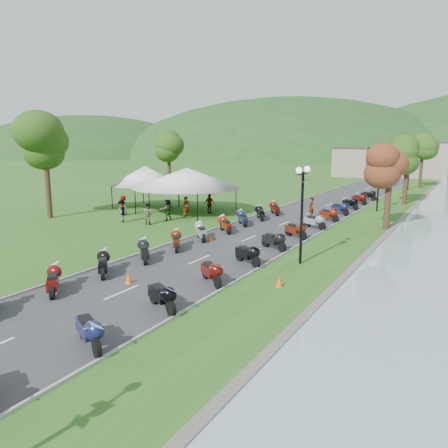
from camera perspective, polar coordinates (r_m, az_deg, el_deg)
The scene contains 13 objects.
road at distance 45.30m, azimuth 13.59°, elevation 2.48°, with size 7.00×120.00×0.02m, color #3C3C3F.
hills_backdrop at distance 203.56m, azimuth 26.67°, elevation 7.88°, with size 360.00×120.00×76.00m, color #285621, non-canonical shape.
far_building at distance 89.34m, azimuth 20.75°, elevation 7.65°, with size 18.00×16.00×5.00m, color gray.
moto_row_left at distance 23.63m, azimuth -10.44°, elevation -3.52°, with size 2.60×36.96×1.10m, color #331411, non-canonical shape.
moto_row_right at distance 27.47m, azimuth 8.14°, elevation -1.44°, with size 2.60×48.96×1.10m, color #331411, non-canonical shape.
vendor_tent_main at distance 39.24m, azimuth -4.86°, elevation 4.43°, with size 6.48×6.48×4.00m, color white, non-canonical shape.
vendor_tent_side at distance 42.52m, azimuth -10.20°, elevation 4.79°, with size 4.47×4.47×4.00m, color white, non-canonical shape.
tree_park_left at distance 38.81m, azimuth -22.26°, elevation 8.09°, with size 3.62×3.62×10.06m, color #355E19, non-canonical shape.
tree_lakeside at distance 33.47m, azimuth 20.76°, elevation 5.23°, with size 2.51×2.51×6.96m, color #355E19, non-canonical shape.
pedestrian_a at distance 36.32m, azimuth -4.90°, elevation 0.73°, with size 0.66×0.48×1.82m, color slate.
pedestrian_b at distance 34.15m, azimuth -9.86°, elevation -0.03°, with size 0.79×0.44×1.63m, color slate.
pedestrian_c at distance 35.45m, azimuth -13.12°, elevation 0.24°, with size 1.13×0.47×1.76m, color slate.
traffic_cone_near at distance 20.21m, azimuth -12.37°, elevation -6.92°, with size 0.33×0.33×0.52m, color #F2590C.
Camera 1 is at (12.54, -3.07, 6.32)m, focal length 35.00 mm.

